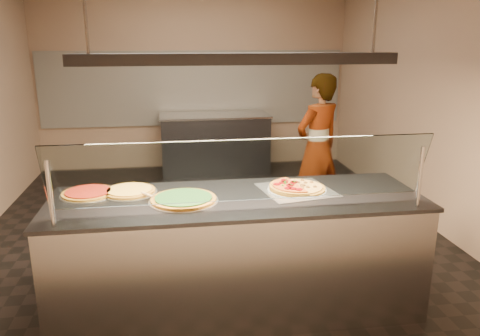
{
  "coord_description": "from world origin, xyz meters",
  "views": [
    {
      "loc": [
        -0.41,
        -4.74,
        2.09
      ],
      "look_at": [
        0.17,
        -0.94,
        1.02
      ],
      "focal_mm": 35.0,
      "sensor_mm": 36.0,
      "label": 1
    }
  ],
  "objects": [
    {
      "name": "ground",
      "position": [
        0.0,
        0.0,
        -0.01
      ],
      "size": [
        5.0,
        6.0,
        0.02
      ],
      "primitive_type": "cube",
      "color": "black",
      "rests_on": "ground"
    },
    {
      "name": "wall_back",
      "position": [
        0.0,
        3.01,
        1.5
      ],
      "size": [
        5.0,
        0.02,
        3.0
      ],
      "primitive_type": "cube",
      "color": "#9E7F66",
      "rests_on": "ground"
    },
    {
      "name": "wall_front",
      "position": [
        0.0,
        -3.01,
        1.5
      ],
      "size": [
        5.0,
        0.02,
        3.0
      ],
      "primitive_type": "cube",
      "color": "#9E7F66",
      "rests_on": "ground"
    },
    {
      "name": "wall_right",
      "position": [
        2.51,
        0.0,
        1.5
      ],
      "size": [
        0.02,
        6.0,
        3.0
      ],
      "primitive_type": "cube",
      "color": "#9E7F66",
      "rests_on": "ground"
    },
    {
      "name": "tile_band",
      "position": [
        0.0,
        2.98,
        1.3
      ],
      "size": [
        4.9,
        0.02,
        1.2
      ],
      "primitive_type": "cube",
      "color": "silver",
      "rests_on": "wall_back"
    },
    {
      "name": "serving_counter",
      "position": [
        0.07,
        -1.43,
        0.47
      ],
      "size": [
        2.82,
        0.94,
        0.93
      ],
      "color": "#B7B7BC",
      "rests_on": "ground"
    },
    {
      "name": "sneeze_guard",
      "position": [
        0.07,
        -1.77,
        1.23
      ],
      "size": [
        2.58,
        0.18,
        0.54
      ],
      "color": "#B7B7BC",
      "rests_on": "serving_counter"
    },
    {
      "name": "perforated_tray",
      "position": [
        0.56,
        -1.34,
        0.94
      ],
      "size": [
        0.61,
        0.61,
        0.01
      ],
      "color": "silver",
      "rests_on": "serving_counter"
    },
    {
      "name": "half_pizza_pepperoni",
      "position": [
        0.46,
        -1.34,
        0.96
      ],
      "size": [
        0.29,
        0.47,
        0.05
      ],
      "color": "brown",
      "rests_on": "perforated_tray"
    },
    {
      "name": "half_pizza_sausage",
      "position": [
        0.66,
        -1.34,
        0.96
      ],
      "size": [
        0.29,
        0.47,
        0.04
      ],
      "color": "brown",
      "rests_on": "perforated_tray"
    },
    {
      "name": "pizza_spinach",
      "position": [
        -0.33,
        -1.46,
        0.95
      ],
      "size": [
        0.51,
        0.51,
        0.03
      ],
      "color": "silver",
      "rests_on": "serving_counter"
    },
    {
      "name": "pizza_cheese",
      "position": [
        -0.74,
        -1.2,
        0.94
      ],
      "size": [
        0.42,
        0.42,
        0.03
      ],
      "color": "silver",
      "rests_on": "serving_counter"
    },
    {
      "name": "pizza_tomato",
      "position": [
        -1.05,
        -1.2,
        0.94
      ],
      "size": [
        0.42,
        0.42,
        0.03
      ],
      "color": "silver",
      "rests_on": "serving_counter"
    },
    {
      "name": "pizza_spatula",
      "position": [
        -0.54,
        -1.38,
        0.96
      ],
      "size": [
        0.27,
        0.18,
        0.02
      ],
      "color": "#B7B7BC",
      "rests_on": "pizza_spinach"
    },
    {
      "name": "prep_table",
      "position": [
        0.29,
        2.55,
        0.47
      ],
      "size": [
        1.72,
        0.74,
        0.93
      ],
      "color": "#303034",
      "rests_on": "ground"
    },
    {
      "name": "worker",
      "position": [
        1.29,
        0.4,
        0.86
      ],
      "size": [
        0.74,
        0.65,
        1.71
      ],
      "primitive_type": "imported",
      "rotation": [
        0.0,
        0.0,
        3.63
      ],
      "color": "#28232C",
      "rests_on": "ground"
    },
    {
      "name": "heat_lamp_housing",
      "position": [
        0.07,
        -1.43,
        1.95
      ],
      "size": [
        2.3,
        0.18,
        0.08
      ],
      "primitive_type": "cube",
      "color": "#303034",
      "rests_on": "ceiling"
    }
  ]
}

